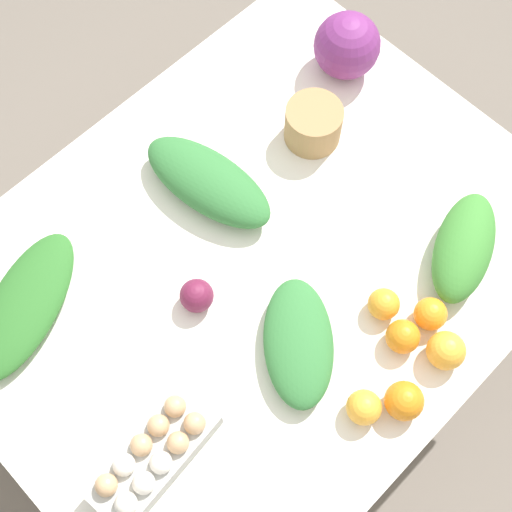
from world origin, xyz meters
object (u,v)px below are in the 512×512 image
greens_bunch_scallion (464,247)px  orange_5 (364,407)px  orange_2 (403,337)px  orange_4 (384,304)px  cabbage_purple (347,46)px  orange_1 (404,401)px  orange_3 (430,314)px  paper_bag (313,124)px  egg_carton (153,456)px  greens_bunch_dandelion (298,342)px  greens_bunch_kale (208,182)px  orange_0 (446,351)px  beet_root (197,296)px  greens_bunch_beet_tops (25,305)px

greens_bunch_scallion → orange_5: (0.41, 0.08, -0.01)m
orange_2 → orange_4: (-0.03, -0.08, -0.00)m
cabbage_purple → orange_4: bearing=49.8°
orange_1 → orange_3: size_ratio=1.13×
paper_bag → orange_2: (0.24, 0.49, -0.01)m
orange_2 → orange_1: bearing=41.5°
egg_carton → orange_5: size_ratio=4.02×
egg_carton → greens_bunch_dandelion: 0.37m
egg_carton → greens_bunch_kale: egg_carton is taller
greens_bunch_kale → orange_5: bearing=77.8°
paper_bag → orange_2: 0.55m
greens_bunch_scallion → orange_0: size_ratio=3.34×
cabbage_purple → greens_bunch_scallion: (0.20, 0.54, -0.03)m
orange_1 → orange_5: orange_1 is taller
greens_bunch_scallion → orange_3: greens_bunch_scallion is taller
paper_bag → egg_carton: bearing=21.5°
beet_root → egg_carton: bearing=32.9°
greens_bunch_dandelion → orange_2: same height
paper_bag → orange_5: (0.41, 0.53, -0.01)m
orange_2 → greens_bunch_kale: bearing=-85.8°
paper_bag → orange_4: 0.47m
greens_bunch_scallion → orange_2: size_ratio=3.76×
orange_0 → orange_5: bearing=-11.3°
cabbage_purple → greens_bunch_dandelion: cabbage_purple is taller
egg_carton → paper_bag: paper_bag is taller
orange_2 → orange_3: bearing=173.8°
cabbage_purple → greens_bunch_kale: 0.49m
greens_bunch_beet_tops → orange_2: bearing=130.2°
orange_2 → orange_3: 0.08m
greens_bunch_beet_tops → orange_2: (-0.52, 0.62, 0.01)m
egg_carton → orange_0: bearing=149.4°
beet_root → orange_0: size_ratio=0.90×
beet_root → orange_4: (-0.27, 0.29, -0.00)m
orange_1 → orange_3: 0.20m
orange_2 → orange_5: (0.17, 0.04, -0.00)m
egg_carton → orange_3: bearing=156.9°
orange_0 → orange_4: 0.16m
beet_root → orange_1: (-0.14, 0.46, 0.00)m
greens_bunch_scallion → beet_root: 0.59m
orange_2 → orange_3: orange_2 is taller
orange_0 → egg_carton: bearing=-25.1°
orange_2 → greens_bunch_dandelion: bearing=-41.4°
orange_0 → orange_2: (0.04, -0.08, -0.00)m
cabbage_purple → egg_carton: size_ratio=0.56×
paper_bag → greens_bunch_dandelion: bearing=40.3°
greens_bunch_kale → orange_3: (-0.12, 0.56, -0.01)m
greens_bunch_beet_tops → orange_5: 0.75m
greens_bunch_scallion → greens_bunch_dandelion: 0.42m
paper_bag → greens_bunch_dandelion: 0.53m
greens_bunch_scallion → greens_bunch_beet_tops: greens_bunch_scallion is taller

